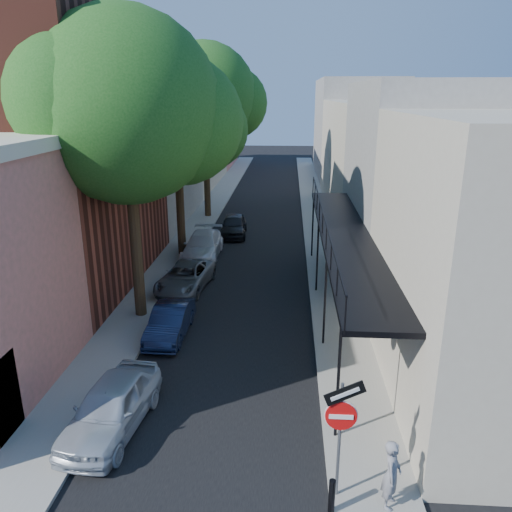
% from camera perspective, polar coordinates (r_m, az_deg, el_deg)
% --- Properties ---
extents(road_surface, '(6.00, 64.00, 0.01)m').
position_cam_1_polar(road_surface, '(38.87, 0.76, 5.43)').
color(road_surface, black).
rests_on(road_surface, ground).
extents(sidewalk_left, '(2.00, 64.00, 0.12)m').
position_cam_1_polar(sidewalk_left, '(39.26, -5.10, 5.57)').
color(sidewalk_left, gray).
rests_on(sidewalk_left, ground).
extents(sidewalk_right, '(2.00, 64.00, 0.12)m').
position_cam_1_polar(sidewalk_right, '(38.86, 6.69, 5.39)').
color(sidewalk_right, gray).
rests_on(sidewalk_right, ground).
extents(buildings_left, '(10.10, 59.10, 12.00)m').
position_cam_1_polar(buildings_left, '(38.51, -13.60, 12.26)').
color(buildings_left, '#DE7D71').
rests_on(buildings_left, ground).
extents(buildings_right, '(9.80, 55.00, 10.00)m').
position_cam_1_polar(buildings_right, '(38.24, 14.61, 11.37)').
color(buildings_right, '#BEB49C').
rests_on(buildings_right, ground).
extents(sign_post, '(0.89, 0.17, 2.99)m').
position_cam_1_polar(sign_post, '(11.01, 9.70, -18.04)').
color(sign_post, '#595B60').
rests_on(sign_post, ground).
extents(bollard, '(0.14, 0.14, 0.80)m').
position_cam_1_polar(bollard, '(11.60, 8.65, -25.50)').
color(bollard, black).
rests_on(bollard, sidewalk_right).
extents(oak_near, '(7.48, 6.80, 11.42)m').
position_cam_1_polar(oak_near, '(18.92, -13.14, 15.77)').
color(oak_near, black).
rests_on(oak_near, ground).
extents(oak_mid, '(6.60, 6.00, 10.20)m').
position_cam_1_polar(oak_mid, '(26.70, -8.17, 14.80)').
color(oak_mid, black).
rests_on(oak_mid, ground).
extents(oak_far, '(7.70, 7.00, 11.90)m').
position_cam_1_polar(oak_far, '(35.55, -5.10, 17.60)').
color(oak_far, black).
rests_on(oak_far, ground).
extents(parked_car_a, '(2.03, 4.11, 1.35)m').
position_cam_1_polar(parked_car_a, '(14.16, -16.19, -16.20)').
color(parked_car_a, '#B2BBC5').
rests_on(parked_car_a, ground).
extents(parked_car_b, '(1.26, 3.48, 1.14)m').
position_cam_1_polar(parked_car_b, '(18.59, -9.81, -7.42)').
color(parked_car_b, '#111B36').
rests_on(parked_car_b, ground).
extents(parked_car_c, '(2.42, 4.35, 1.15)m').
position_cam_1_polar(parked_car_c, '(22.82, -8.05, -2.42)').
color(parked_car_c, slate).
rests_on(parked_car_c, ground).
extents(parked_car_d, '(1.89, 4.61, 1.34)m').
position_cam_1_polar(parked_car_d, '(27.14, -6.10, 1.20)').
color(parked_car_d, silver).
rests_on(parked_car_d, ground).
extents(parked_car_e, '(1.72, 3.92, 1.31)m').
position_cam_1_polar(parked_car_e, '(31.29, -2.55, 3.53)').
color(parked_car_e, black).
rests_on(parked_car_e, ground).
extents(pedestrian, '(0.54, 0.67, 1.59)m').
position_cam_1_polar(pedestrian, '(11.71, 15.24, -22.93)').
color(pedestrian, gray).
rests_on(pedestrian, sidewalk_right).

